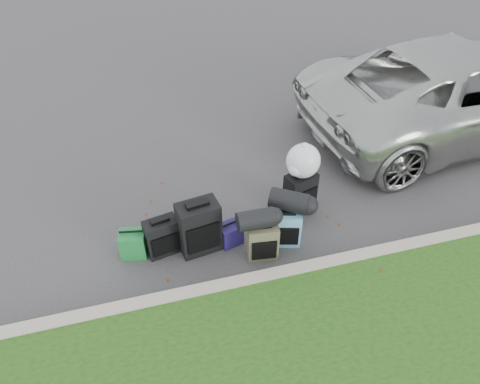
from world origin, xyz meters
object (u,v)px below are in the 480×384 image
object	(u,v)px
suitcase_olive	(262,241)
suitcase_large_black_right	(300,193)
suitcase_small_black	(162,237)
suitcase_large_black_left	(199,227)
suitcase_teal	(286,228)
suv	(462,89)
tote_navy	(230,234)
tote_green	(133,244)

from	to	relation	value
suitcase_olive	suitcase_large_black_right	distance (m)	1.09
suitcase_small_black	suitcase_olive	size ratio (longest dim) A/B	1.01
suitcase_large_black_left	suitcase_teal	bearing A→B (deg)	-19.07
suitcase_teal	suv	bearing A→B (deg)	42.47
suitcase_large_black_left	tote_navy	xyz separation A→B (m)	(0.43, -0.01, -0.23)
suv	suitcase_small_black	bearing A→B (deg)	102.76
suitcase_olive	tote_green	size ratio (longest dim) A/B	1.44
suv	tote_navy	size ratio (longest dim) A/B	17.87
suitcase_small_black	tote_navy	distance (m)	0.93
tote_navy	suitcase_large_black_right	bearing A→B (deg)	2.22
suitcase_large_black_right	tote_navy	distance (m)	1.23
suv	suitcase_large_black_right	xyz separation A→B (m)	(-3.60, -1.42, -0.47)
suitcase_large_black_right	tote_green	world-z (taller)	suitcase_large_black_right
suv	suitcase_teal	size ratio (longest dim) A/B	10.63
suitcase_small_black	suitcase_large_black_left	distance (m)	0.52
suitcase_small_black	tote_green	xyz separation A→B (m)	(-0.39, 0.06, -0.09)
suitcase_teal	tote_navy	size ratio (longest dim) A/B	1.68
suitcase_teal	tote_navy	bearing A→B (deg)	-179.40
suitcase_olive	suitcase_teal	bearing A→B (deg)	28.01
suitcase_teal	suitcase_large_black_left	bearing A→B (deg)	-174.44
suitcase_large_black_left	suitcase_teal	world-z (taller)	suitcase_large_black_left
suitcase_teal	tote_green	distance (m)	2.09
suitcase_large_black_left	suitcase_teal	distance (m)	1.20
suitcase_small_black	suitcase_olive	world-z (taller)	suitcase_small_black
suv	suitcase_olive	world-z (taller)	suv
suv	suitcase_large_black_left	world-z (taller)	suv
suitcase_large_black_left	suitcase_olive	xyz separation A→B (m)	(0.78, -0.37, -0.12)
suitcase_large_black_left	suitcase_olive	bearing A→B (deg)	-33.78
suitcase_small_black	tote_navy	xyz separation A→B (m)	(0.92, -0.08, -0.12)
suv	suitcase_olive	xyz separation A→B (m)	(-4.41, -2.15, -0.53)
suitcase_large_black_left	tote_navy	size ratio (longest dim) A/B	2.42
suitcase_large_black_right	suitcase_teal	bearing A→B (deg)	-142.76
suitcase_small_black	tote_green	bearing A→B (deg)	160.33
tote_navy	tote_green	bearing A→B (deg)	158.11
suitcase_large_black_left	tote_navy	distance (m)	0.49
suv	tote_navy	xyz separation A→B (m)	(-4.76, -1.79, -0.65)
suitcase_teal	suitcase_small_black	bearing A→B (deg)	-173.80
suv	tote_navy	bearing A→B (deg)	106.65
suitcase_large_black_left	tote_navy	world-z (taller)	suitcase_large_black_left
suv	suitcase_large_black_right	distance (m)	3.90
suitcase_small_black	suitcase_large_black_right	bearing A→B (deg)	-3.31
suitcase_olive	tote_green	xyz separation A→B (m)	(-1.67, 0.50, -0.08)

